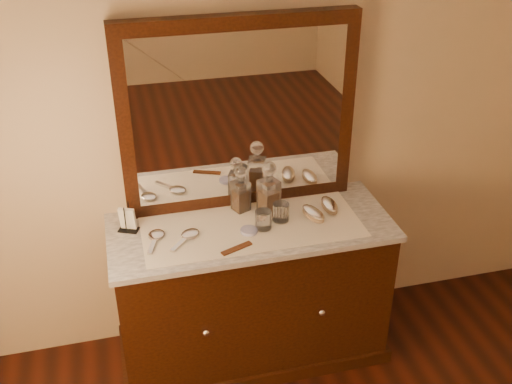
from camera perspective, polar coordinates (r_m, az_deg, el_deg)
dresser_cabinet at (r=3.33m, az=-0.43°, el=-9.50°), size 1.40×0.55×0.82m
dresser_plinth at (r=3.57m, az=-0.41°, el=-14.09°), size 1.46×0.59×0.08m
knob_left at (r=3.05m, az=-4.74°, el=-13.07°), size 0.04×0.04×0.04m
knob_right at (r=3.16m, az=6.22°, el=-11.20°), size 0.04×0.04×0.04m
marble_top at (r=3.07m, az=-0.46°, el=-3.38°), size 1.44×0.59×0.03m
mirror_frame at (r=3.04m, az=-1.62°, el=7.25°), size 1.20×0.08×1.00m
mirror_glass at (r=3.01m, az=-1.47°, el=7.01°), size 1.06×0.01×0.86m
lace_runner at (r=3.05m, az=-0.37°, el=-3.31°), size 1.10×0.45×0.00m
pin_dish at (r=3.00m, az=-0.67°, el=-3.67°), size 0.10×0.10×0.02m
comb at (r=2.88m, az=-1.84°, el=-5.33°), size 0.16×0.09×0.01m
napkin_rack at (r=3.06m, az=-12.01°, el=-2.61°), size 0.11×0.09×0.15m
decanter_left at (r=3.14m, az=-1.45°, el=-0.11°), size 0.10×0.10×0.26m
decanter_right at (r=3.09m, az=1.22°, el=-0.21°), size 0.12×0.12×0.30m
brush_near at (r=3.12m, az=5.42°, el=-2.05°), size 0.12×0.18×0.05m
brush_far at (r=3.20m, az=6.94°, el=-1.27°), size 0.07×0.16×0.04m
hand_mirror_outer at (r=3.00m, az=-9.45°, el=-4.19°), size 0.11×0.21×0.02m
hand_mirror_inner at (r=2.98m, az=-6.40°, el=-4.12°), size 0.18×0.19×0.02m
tumblers at (r=3.04m, az=1.54°, el=-2.26°), size 0.19×0.13×0.10m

